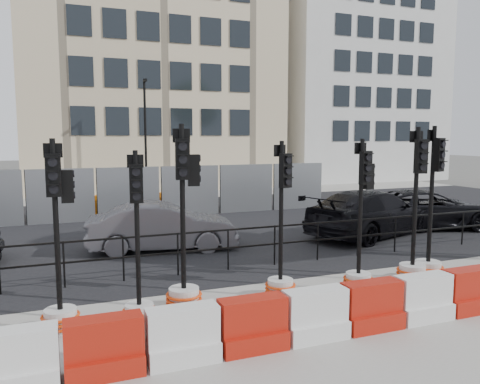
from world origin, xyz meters
name	(u,v)px	position (x,y,z in m)	size (l,w,h in m)	color
ground	(247,286)	(0.00, 0.00, 0.00)	(120.00, 120.00, 0.00)	#51514C
sidewalk_near	(321,344)	(0.00, -3.00, 0.01)	(40.00, 6.00, 0.02)	gray
road	(173,226)	(0.00, 7.00, 0.01)	(40.00, 14.00, 0.03)	black
sidewalk_far	(134,196)	(0.00, 16.00, 0.01)	(40.00, 4.00, 0.02)	gray
building_cream	(148,45)	(2.00, 21.99, 9.00)	(15.00, 10.06, 18.00)	beige
building_white	(347,72)	(17.00, 21.99, 8.00)	(12.00, 9.06, 16.00)	silver
kerb_railing	(228,242)	(0.00, 1.20, 0.69)	(18.00, 0.04, 1.00)	black
heras_fencing	(145,198)	(-0.49, 9.71, 0.71)	(14.33, 1.72, 2.00)	gray
lamp_post_far	(145,135)	(0.50, 14.98, 3.22)	(0.12, 0.56, 6.00)	black
barrier_row	(315,317)	(0.00, -2.80, 0.37)	(15.70, 0.50, 0.80)	red
traffic_signal_b	(60,287)	(-3.68, -1.08, 0.74)	(0.61, 0.61, 3.11)	silver
traffic_signal_c	(139,290)	(-2.45, -1.25, 0.60)	(0.58, 0.58, 2.92)	silver
traffic_signal_d	(184,267)	(-1.57, -0.85, 0.80)	(0.66, 0.66, 3.36)	silver
traffic_signal_e	(281,266)	(0.34, -0.90, 0.63)	(0.60, 0.60, 3.06)	silver
traffic_signal_f	(360,256)	(2.01, -1.12, 0.74)	(0.61, 0.61, 3.10)	silver
traffic_signal_g	(413,252)	(3.39, -1.09, 0.69)	(0.66, 0.66, 3.34)	silver
traffic_signal_h	(429,249)	(3.90, -1.01, 0.70)	(0.66, 0.66, 3.37)	silver
car_b	(163,227)	(-1.02, 3.71, 0.67)	(4.22, 2.04, 1.33)	#515156
car_c	(372,213)	(5.58, 3.27, 0.73)	(5.44, 3.61, 1.46)	black
car_d	(427,209)	(8.15, 3.65, 0.66)	(5.18, 3.49, 1.32)	black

